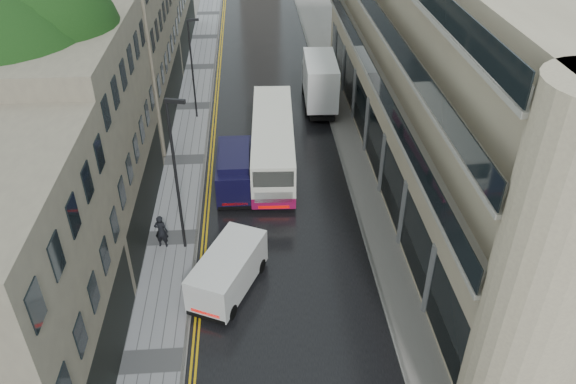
{
  "coord_description": "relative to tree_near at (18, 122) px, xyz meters",
  "views": [
    {
      "loc": [
        -1.28,
        -5.01,
        19.17
      ],
      "look_at": [
        0.33,
        18.0,
        3.61
      ],
      "focal_mm": 35.0,
      "sensor_mm": 36.0,
      "label": 1
    }
  ],
  "objects": [
    {
      "name": "road",
      "position": [
        12.5,
        7.5,
        -6.94
      ],
      "size": [
        9.0,
        85.0,
        0.02
      ],
      "primitive_type": "cube",
      "color": "black",
      "rests_on": "ground"
    },
    {
      "name": "left_sidewalk",
      "position": [
        6.65,
        7.5,
        -6.89
      ],
      "size": [
        2.7,
        85.0,
        0.12
      ],
      "primitive_type": "cube",
      "color": "gray",
      "rests_on": "ground"
    },
    {
      "name": "right_sidewalk",
      "position": [
        17.9,
        7.5,
        -6.89
      ],
      "size": [
        1.8,
        85.0,
        0.12
      ],
      "primitive_type": "cube",
      "color": "slate",
      "rests_on": "ground"
    },
    {
      "name": "old_shop_row",
      "position": [
        3.05,
        10.0,
        -0.95
      ],
      "size": [
        4.5,
        56.0,
        12.0
      ],
      "primitive_type": null,
      "color": "gray",
      "rests_on": "ground"
    },
    {
      "name": "modern_block",
      "position": [
        22.8,
        6.0,
        0.05
      ],
      "size": [
        8.0,
        40.0,
        14.0
      ],
      "primitive_type": null,
      "color": "beige",
      "rests_on": "ground"
    },
    {
      "name": "tree_near",
      "position": [
        0.0,
        0.0,
        0.0
      ],
      "size": [
        10.56,
        10.56,
        13.89
      ],
      "primitive_type": null,
      "color": "black",
      "rests_on": "ground"
    },
    {
      "name": "tree_far",
      "position": [
        0.3,
        13.0,
        -0.72
      ],
      "size": [
        9.24,
        9.24,
        12.46
      ],
      "primitive_type": null,
      "color": "black",
      "rests_on": "ground"
    },
    {
      "name": "cream_bus",
      "position": [
        11.16,
        3.68,
        -5.39
      ],
      "size": [
        3.01,
        11.33,
        3.06
      ],
      "primitive_type": null,
      "rotation": [
        0.0,
        0.0,
        -0.04
      ],
      "color": "white",
      "rests_on": "road"
    },
    {
      "name": "white_lorry",
      "position": [
        15.37,
        13.73,
        -4.91
      ],
      "size": [
        2.56,
        7.74,
        4.03
      ],
      "primitive_type": null,
      "rotation": [
        0.0,
        0.0,
        -0.03
      ],
      "color": "white",
      "rests_on": "road"
    },
    {
      "name": "white_van",
      "position": [
        8.2,
        -5.99,
        -5.84
      ],
      "size": [
        3.9,
        5.23,
        2.18
      ],
      "primitive_type": null,
      "rotation": [
        0.0,
        0.0,
        -0.43
      ],
      "color": "white",
      "rests_on": "road"
    },
    {
      "name": "navy_van",
      "position": [
        9.05,
        2.23,
        -5.58
      ],
      "size": [
        2.15,
        5.28,
        2.68
      ],
      "primitive_type": null,
      "rotation": [
        0.0,
        0.0,
        -0.01
      ],
      "color": "black",
      "rests_on": "road"
    },
    {
      "name": "pedestrian",
      "position": [
        6.22,
        -1.47,
        -5.86
      ],
      "size": [
        0.78,
        0.58,
        1.94
      ],
      "primitive_type": "imported",
      "rotation": [
        0.0,
        0.0,
        2.96
      ],
      "color": "black",
      "rests_on": "left_sidewalk"
    },
    {
      "name": "lamp_post_near",
      "position": [
        7.38,
        -1.59,
        -2.59
      ],
      "size": [
        0.98,
        0.44,
        8.48
      ],
      "primitive_type": null,
      "rotation": [
        0.0,
        0.0,
        -0.24
      ],
      "color": "black",
      "rests_on": "left_sidewalk"
    },
    {
      "name": "lamp_post_far",
      "position": [
        7.01,
        13.91,
        -3.15
      ],
      "size": [
        0.84,
        0.29,
        7.35
      ],
      "primitive_type": null,
      "rotation": [
        0.0,
        0.0,
        0.13
      ],
      "color": "black",
      "rests_on": "left_sidewalk"
    }
  ]
}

